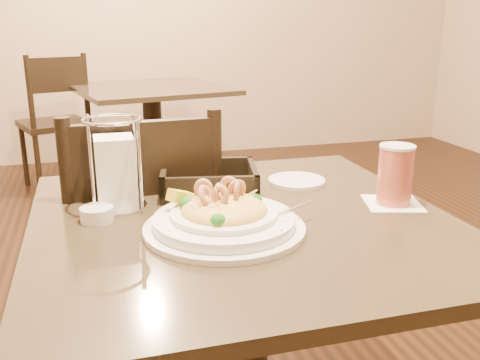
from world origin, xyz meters
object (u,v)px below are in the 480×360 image
object	(u,v)px
background_table	(153,122)
butter_ramekin	(97,214)
dining_chair_far	(56,118)
drink_glass	(395,175)
pasta_bowl	(224,217)
main_table	(242,310)
napkin_caddy	(115,170)
dining_chair_near	(142,258)
bread_basket	(209,183)
side_plate	(297,181)

from	to	relation	value
background_table	butter_ramekin	world-z (taller)	butter_ramekin
dining_chair_far	drink_glass	size ratio (longest dim) A/B	5.97
dining_chair_far	drink_glass	world-z (taller)	dining_chair_far
background_table	pasta_bowl	distance (m)	2.50
main_table	drink_glass	size ratio (longest dim) A/B	5.78
drink_glass	napkin_caddy	world-z (taller)	napkin_caddy
drink_glass	napkin_caddy	bearing A→B (deg)	166.27
dining_chair_near	drink_glass	bearing A→B (deg)	143.87
background_table	bread_basket	xyz separation A→B (m)	(-0.12, -2.22, 0.25)
dining_chair_near	butter_ramekin	xyz separation A→B (m)	(-0.11, -0.29, 0.25)
main_table	background_table	distance (m)	2.42
napkin_caddy	bread_basket	bearing A→B (deg)	14.22
main_table	butter_ramekin	world-z (taller)	butter_ramekin
napkin_caddy	dining_chair_near	bearing A→B (deg)	72.92
drink_glass	napkin_caddy	distance (m)	0.64
background_table	side_plate	xyz separation A→B (m)	(0.12, -2.20, 0.23)
background_table	side_plate	distance (m)	2.22
butter_ramekin	napkin_caddy	bearing A→B (deg)	56.52
pasta_bowl	napkin_caddy	distance (m)	0.29
dining_chair_near	dining_chair_far	xyz separation A→B (m)	(-0.33, 2.38, 0.00)
drink_glass	side_plate	world-z (taller)	drink_glass
side_plate	butter_ramekin	world-z (taller)	butter_ramekin
main_table	butter_ramekin	distance (m)	0.40
butter_ramekin	dining_chair_near	bearing A→B (deg)	68.30
background_table	main_table	bearing A→B (deg)	-92.08
dining_chair_far	bread_basket	size ratio (longest dim) A/B	3.46
dining_chair_near	background_table	bearing A→B (deg)	-100.69
pasta_bowl	side_plate	world-z (taller)	pasta_bowl
main_table	napkin_caddy	bearing A→B (deg)	151.71
background_table	side_plate	bearing A→B (deg)	-86.80
pasta_bowl	napkin_caddy	world-z (taller)	napkin_caddy
pasta_bowl	dining_chair_near	bearing A→B (deg)	107.91
drink_glass	side_plate	bearing A→B (deg)	124.25
background_table	side_plate	world-z (taller)	side_plate
dining_chair_far	napkin_caddy	world-z (taller)	napkin_caddy
dining_chair_near	pasta_bowl	xyz separation A→B (m)	(0.13, -0.42, 0.26)
background_table	side_plate	size ratio (longest dim) A/B	7.08
dining_chair_far	drink_glass	distance (m)	2.90
dining_chair_far	bread_basket	world-z (taller)	dining_chair_far
bread_basket	napkin_caddy	size ratio (longest dim) A/B	1.27
main_table	bread_basket	xyz separation A→B (m)	(-0.03, 0.20, 0.25)
napkin_caddy	butter_ramekin	xyz separation A→B (m)	(-0.05, -0.07, -0.07)
pasta_bowl	bread_basket	distance (m)	0.26
pasta_bowl	drink_glass	bearing A→B (deg)	7.08
drink_glass	main_table	bearing A→B (deg)	177.97
side_plate	napkin_caddy	bearing A→B (deg)	-171.28
drink_glass	side_plate	size ratio (longest dim) A/B	1.03
dining_chair_near	dining_chair_far	bearing A→B (deg)	-84.97
side_plate	bread_basket	bearing A→B (deg)	-176.66
dining_chair_near	side_plate	distance (m)	0.49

